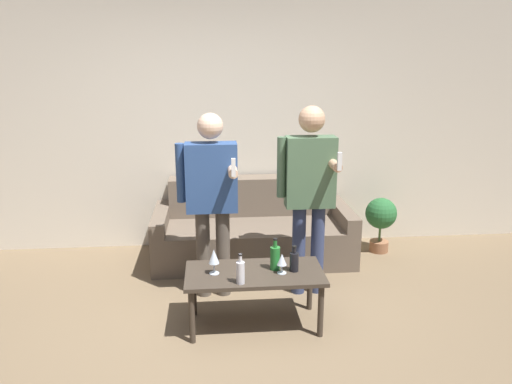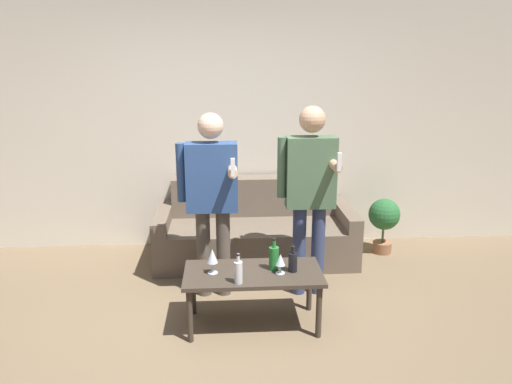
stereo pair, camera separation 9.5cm
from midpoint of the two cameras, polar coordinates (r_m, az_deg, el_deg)
The scene contains 12 objects.
ground_plane at distance 3.59m, azimuth -4.63°, elevation -19.03°, with size 16.00×16.00×0.00m, color #756047.
wall_back at distance 5.31m, azimuth -5.25°, elevation 8.02°, with size 8.00×0.06×2.70m.
couch at distance 5.15m, azimuth -0.90°, elevation -4.45°, with size 1.99×0.87×0.79m.
coffee_table at distance 3.83m, azimuth -0.89°, elevation -9.81°, with size 1.04×0.51×0.45m.
bottle_orange at distance 3.60m, azimuth -2.55°, elevation -9.10°, with size 0.06×0.06×0.23m.
bottle_green at distance 3.80m, azimuth 3.66°, elevation -7.89°, with size 0.07×0.07×0.20m.
bottle_dark at distance 3.82m, azimuth 1.48°, elevation -7.46°, with size 0.08×0.08×0.25m.
wine_glass_near at distance 3.75m, azimuth 2.25°, elevation -7.79°, with size 0.07×0.07×0.16m.
wine_glass_far at distance 3.75m, azimuth -5.57°, elevation -7.41°, with size 0.08×0.08×0.19m.
person_standing_left at distance 4.15m, azimuth -5.81°, elevation -0.04°, with size 0.50×0.42×1.58m.
person_standing_right at distance 4.19m, azimuth 5.47°, elevation 0.65°, with size 0.49×0.42×1.64m.
potted_plant at distance 5.39m, azimuth 13.59°, elevation -2.81°, with size 0.33×0.33×0.59m.
Camera 1 is at (-0.04, -2.96, 2.03)m, focal length 35.00 mm.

